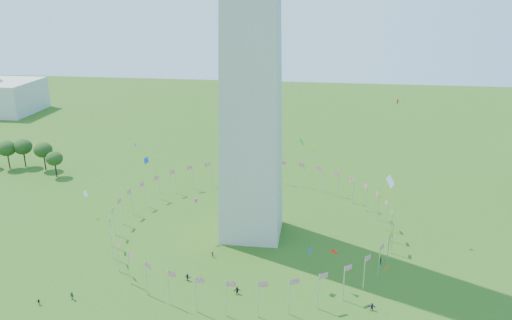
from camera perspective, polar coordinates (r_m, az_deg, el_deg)
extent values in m
cylinder|color=silver|center=(147.65, 15.21, -7.41)|extent=(0.24, 0.24, 9.00)
cylinder|color=silver|center=(153.77, 14.68, -6.25)|extent=(0.24, 0.24, 9.00)
cylinder|color=silver|center=(159.63, 13.78, -5.20)|extent=(0.24, 0.24, 9.00)
cylinder|color=silver|center=(165.08, 12.55, -4.27)|extent=(0.24, 0.24, 9.00)
cylinder|color=silver|center=(170.00, 11.07, -3.46)|extent=(0.24, 0.24, 9.00)
cylinder|color=silver|center=(174.30, 9.37, -2.77)|extent=(0.24, 0.24, 9.00)
cylinder|color=silver|center=(177.89, 7.51, -2.22)|extent=(0.24, 0.24, 9.00)
cylinder|color=silver|center=(180.71, 5.51, -1.79)|extent=(0.24, 0.24, 9.00)
cylinder|color=silver|center=(182.72, 3.43, -1.49)|extent=(0.24, 0.24, 9.00)
cylinder|color=silver|center=(183.87, 1.28, -1.33)|extent=(0.24, 0.24, 9.00)
cylinder|color=silver|center=(184.15, -0.89, -1.29)|extent=(0.24, 0.24, 9.00)
cylinder|color=silver|center=(183.55, -3.05, -1.39)|extent=(0.24, 0.24, 9.00)
cylinder|color=silver|center=(182.09, -5.17, -1.61)|extent=(0.24, 0.24, 9.00)
cylinder|color=silver|center=(179.79, -7.23, -1.97)|extent=(0.24, 0.24, 9.00)
cylinder|color=silver|center=(176.68, -9.18, -2.45)|extent=(0.24, 0.24, 9.00)
cylinder|color=silver|center=(172.83, -10.98, -3.07)|extent=(0.24, 0.24, 9.00)
cylinder|color=silver|center=(168.30, -12.60, -3.81)|extent=(0.24, 0.24, 9.00)
cylinder|color=silver|center=(163.17, -14.00, -4.67)|extent=(0.24, 0.24, 9.00)
cylinder|color=silver|center=(157.56, -15.11, -5.66)|extent=(0.24, 0.24, 9.00)
cylinder|color=silver|center=(151.59, -15.88, -6.75)|extent=(0.24, 0.24, 9.00)
cylinder|color=silver|center=(145.41, -16.25, -7.94)|extent=(0.24, 0.24, 9.00)
cylinder|color=silver|center=(139.20, -16.15, -9.21)|extent=(0.24, 0.24, 9.00)
cylinder|color=silver|center=(133.14, -15.52, -10.52)|extent=(0.24, 0.24, 9.00)
cylinder|color=silver|center=(127.46, -14.29, -11.83)|extent=(0.24, 0.24, 9.00)
cylinder|color=silver|center=(122.40, -12.43, -13.07)|extent=(0.24, 0.24, 9.00)
cylinder|color=silver|center=(118.19, -9.95, -14.17)|extent=(0.24, 0.24, 9.00)
cylinder|color=silver|center=(115.07, -6.91, -15.01)|extent=(0.24, 0.24, 9.00)
cylinder|color=silver|center=(113.22, -3.45, -15.53)|extent=(0.24, 0.24, 9.00)
cylinder|color=silver|center=(112.77, 0.21, -15.65)|extent=(0.24, 0.24, 9.00)
cylinder|color=silver|center=(113.73, 3.83, -15.36)|extent=(0.24, 0.24, 9.00)
cylinder|color=silver|center=(116.06, 7.15, -14.70)|extent=(0.24, 0.24, 9.00)
cylinder|color=silver|center=(119.59, 10.00, -13.73)|extent=(0.24, 0.24, 9.00)
cylinder|color=silver|center=(124.13, 12.25, -12.56)|extent=(0.24, 0.24, 9.00)
cylinder|color=silver|center=(129.45, 13.87, -11.28)|extent=(0.24, 0.24, 9.00)
cylinder|color=silver|center=(135.29, 14.87, -9.96)|extent=(0.24, 0.24, 9.00)
cylinder|color=silver|center=(141.43, 15.30, -8.65)|extent=(0.24, 0.24, 9.00)
imported|color=maroon|center=(137.02, -5.01, -10.70)|extent=(1.20, 1.14, 1.64)
imported|color=black|center=(122.03, -2.17, -14.68)|extent=(1.90, 1.25, 1.89)
imported|color=#183D21|center=(127.49, -20.31, -14.36)|extent=(1.37, 0.91, 1.97)
imported|color=black|center=(128.50, -23.58, -14.64)|extent=(1.07, 1.08, 1.60)
imported|color=#321848|center=(119.64, 13.12, -16.02)|extent=(1.72, 0.78, 1.84)
imported|color=#1C2441|center=(137.47, 14.06, -11.09)|extent=(0.80, 1.16, 1.87)
imported|color=#1E2346|center=(127.83, -7.83, -13.14)|extent=(1.89, 1.25, 1.88)
plane|color=yellow|center=(122.09, 13.97, -4.02)|extent=(1.31, 2.32, 2.13)
plane|color=white|center=(79.81, 15.10, -2.38)|extent=(1.50, 2.08, 2.04)
plane|color=blue|center=(105.37, -12.43, -0.04)|extent=(0.76, 1.55, 1.70)
plane|color=#CC2699|center=(159.34, -13.62, 1.70)|extent=(0.63, 1.68, 1.56)
plane|color=#CC2699|center=(141.62, -6.88, -4.66)|extent=(1.12, 0.73, 1.33)
plane|color=green|center=(111.88, 5.24, 2.08)|extent=(1.94, 0.99, 1.67)
plane|color=red|center=(144.97, 15.88, 6.45)|extent=(0.25, 1.41, 1.43)
plane|color=orange|center=(129.73, 15.18, -8.21)|extent=(0.38, 1.49, 1.52)
plane|color=blue|center=(120.40, 6.20, -10.19)|extent=(1.49, 1.24, 1.83)
plane|color=white|center=(165.59, -18.91, -3.67)|extent=(1.04, 1.82, 1.88)
plane|color=yellow|center=(124.14, 6.67, 1.68)|extent=(1.12, 0.55, 1.21)
plane|color=orange|center=(113.68, 14.68, -11.82)|extent=(1.72, 1.27, 2.03)
plane|color=red|center=(121.15, 8.91, -10.30)|extent=(2.17, 1.72, 2.45)
ellipsoid|color=#2C541C|center=(221.28, -26.51, 0.51)|extent=(7.30, 7.30, 11.40)
ellipsoid|color=#2C541C|center=(220.68, -25.01, 0.69)|extent=(7.29, 7.29, 11.40)
ellipsoid|color=#2C541C|center=(213.82, -23.07, 0.37)|extent=(7.13, 7.13, 11.14)
ellipsoid|color=#2C541C|center=(204.60, -21.97, -0.49)|extent=(6.28, 6.28, 9.82)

